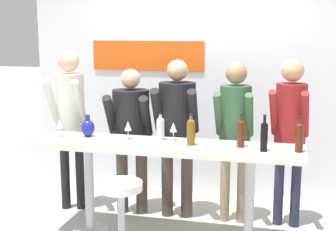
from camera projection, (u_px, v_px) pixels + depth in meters
name	position (u px, v px, depth m)	size (l,w,h in m)	color
back_wall	(195.00, 92.00, 5.72)	(4.13, 0.12, 2.48)	silver
tasting_table	(166.00, 159.00, 4.38)	(2.53, 0.54, 0.95)	silver
bar_stool	(121.00, 211.00, 3.92)	(0.38, 0.38, 0.74)	#B2B2B7
person_far_left	(70.00, 111.00, 5.10)	(0.44, 0.57, 1.78)	black
person_left	(131.00, 126.00, 5.01)	(0.51, 0.58, 1.59)	#473D33
person_center_left	(177.00, 122.00, 4.90)	(0.49, 0.58, 1.69)	#473D33
person_center	(235.00, 124.00, 4.75)	(0.38, 0.50, 1.67)	gray
person_center_right	(290.00, 123.00, 4.64)	(0.40, 0.53, 1.71)	#23283D
wine_bottle_0	(264.00, 135.00, 4.04)	(0.06, 0.06, 0.32)	black
wine_bottle_1	(191.00, 131.00, 4.26)	(0.08, 0.08, 0.29)	brown
wine_bottle_2	(160.00, 127.00, 4.47)	(0.08, 0.08, 0.26)	#B7BCC1
wine_bottle_3	(241.00, 132.00, 4.19)	(0.07, 0.07, 0.30)	#4C1E0F
wine_bottle_4	(299.00, 136.00, 4.01)	(0.07, 0.07, 0.31)	#4C1E0F
wine_glass_0	(173.00, 128.00, 4.44)	(0.07, 0.07, 0.18)	silver
wine_glass_1	(128.00, 126.00, 4.50)	(0.07, 0.07, 0.18)	silver
wine_glass_2	(60.00, 125.00, 4.59)	(0.07, 0.07, 0.18)	silver
decorative_vase	(88.00, 128.00, 4.62)	(0.13, 0.13, 0.22)	navy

